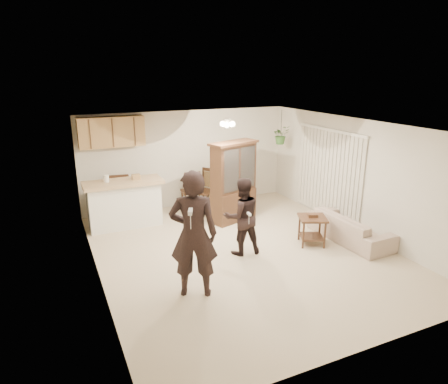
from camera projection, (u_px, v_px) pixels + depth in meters
name	position (u px, v px, depth m)	size (l,w,h in m)	color
floor	(243.00, 252.00, 7.95)	(6.50, 6.50, 0.00)	#BFB490
ceiling	(245.00, 126.00, 7.22)	(5.50, 6.50, 0.02)	white
wall_back	(187.00, 159.00, 10.41)	(5.50, 0.02, 2.50)	beige
wall_front	(369.00, 265.00, 4.76)	(5.50, 0.02, 2.50)	beige
wall_left	(94.00, 212.00, 6.50)	(0.02, 6.50, 2.50)	beige
wall_right	(357.00, 177.00, 8.67)	(0.02, 6.50, 2.50)	beige
breakfast_bar	(125.00, 206.00, 9.12)	(1.60, 0.55, 1.00)	white
bar_top	(123.00, 183.00, 8.96)	(1.75, 0.70, 0.08)	tan
upper_cabinets	(111.00, 132.00, 9.26)	(1.50, 0.34, 0.70)	olive
vertical_blinds	(328.00, 174.00, 9.48)	(0.06, 2.30, 2.10)	beige
ceiling_fixture	(227.00, 123.00, 8.37)	(0.36, 0.36, 0.20)	beige
hanging_plant	(281.00, 135.00, 10.41)	(0.43, 0.37, 0.48)	#275020
plant_cord	(281.00, 122.00, 10.31)	(0.01, 0.01, 0.65)	black
sofa	(350.00, 224.00, 8.42)	(1.87, 0.73, 0.73)	beige
adult	(194.00, 242.00, 6.22)	(0.66, 0.43, 1.80)	black
child	(242.00, 221.00, 7.72)	(0.66, 0.51, 1.35)	black
china_hutch	(233.00, 182.00, 9.38)	(1.29, 0.82, 1.91)	#341C12
side_table	(312.00, 230.00, 8.23)	(0.72, 0.72, 0.66)	#341C12
chair_bar	(122.00, 209.00, 9.47)	(0.55, 0.55, 1.10)	#341C12
chair_hutch_left	(205.00, 198.00, 10.35)	(0.64, 0.64, 1.05)	#341C12
chair_hutch_right	(191.00, 197.00, 10.44)	(0.48, 0.48, 1.01)	#341C12
controller_adult	(190.00, 212.00, 5.56)	(0.05, 0.18, 0.05)	white
controller_child	(249.00, 214.00, 7.32)	(0.04, 0.13, 0.04)	white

